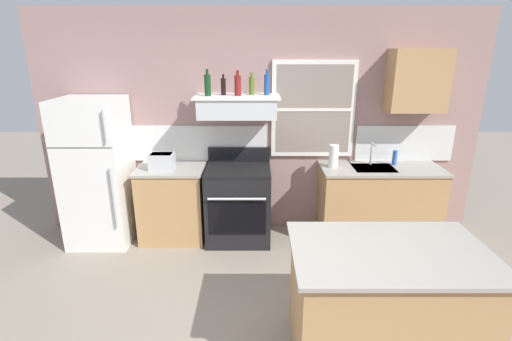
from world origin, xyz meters
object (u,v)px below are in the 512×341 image
at_px(refrigerator, 99,172).
at_px(stove_range, 240,203).
at_px(bottle_dark_green_wine, 209,85).
at_px(bottle_olive_oil_square, 253,85).
at_px(dish_soap_bottle, 396,158).
at_px(kitchen_island, 386,304).
at_px(bottle_balsamic_dark, 225,86).
at_px(bottle_blue_liqueur, 268,84).
at_px(toaster, 163,161).
at_px(paper_towel_roll, 335,156).
at_px(bottle_red_label_wine, 239,85).

xyz_separation_m(refrigerator, stove_range, (1.65, 0.02, -0.40)).
bearing_deg(bottle_dark_green_wine, bottle_olive_oil_square, 11.43).
xyz_separation_m(dish_soap_bottle, kitchen_island, (-0.72, -2.01, -0.54)).
bearing_deg(refrigerator, bottle_dark_green_wine, 3.22).
distance_m(bottle_olive_oil_square, kitchen_island, 2.65).
bearing_deg(bottle_dark_green_wine, bottle_balsamic_dark, 22.49).
relative_size(bottle_olive_oil_square, bottle_blue_liqueur, 0.88).
xyz_separation_m(toaster, dish_soap_bottle, (2.76, 0.18, -0.01)).
relative_size(paper_towel_roll, dish_soap_bottle, 1.50).
xyz_separation_m(bottle_dark_green_wine, bottle_red_label_wine, (0.33, 0.02, -0.01)).
relative_size(toaster, bottle_blue_liqueur, 1.05).
relative_size(bottle_olive_oil_square, kitchen_island, 0.18).
height_order(stove_range, bottle_dark_green_wine, bottle_dark_green_wine).
relative_size(toaster, bottle_olive_oil_square, 1.19).
distance_m(bottle_balsamic_dark, dish_soap_bottle, 2.20).
distance_m(bottle_blue_liqueur, paper_towel_roll, 1.14).
bearing_deg(bottle_balsamic_dark, toaster, -167.35).
height_order(toaster, kitchen_island, toaster).
xyz_separation_m(bottle_balsamic_dark, paper_towel_roll, (1.28, -0.08, -0.80)).
bearing_deg(paper_towel_roll, bottle_dark_green_wine, 179.44).
relative_size(bottle_dark_green_wine, dish_soap_bottle, 1.61).
bearing_deg(bottle_olive_oil_square, toaster, -169.62).
xyz_separation_m(paper_towel_roll, dish_soap_bottle, (0.76, 0.10, -0.04)).
relative_size(stove_range, paper_towel_roll, 4.04).
bearing_deg(bottle_dark_green_wine, bottle_blue_liqueur, 7.29).
xyz_separation_m(refrigerator, bottle_balsamic_dark, (1.49, 0.14, 0.98)).
bearing_deg(bottle_balsamic_dark, dish_soap_bottle, 0.44).
relative_size(stove_range, bottle_dark_green_wine, 3.76).
bearing_deg(dish_soap_bottle, toaster, -176.32).
bearing_deg(bottle_dark_green_wine, stove_range, -9.01).
xyz_separation_m(stove_range, bottle_red_label_wine, (0.01, 0.07, 1.40)).
xyz_separation_m(refrigerator, kitchen_island, (2.81, -1.85, -0.41)).
bearing_deg(toaster, stove_range, 2.62).
height_order(bottle_red_label_wine, paper_towel_roll, bottle_red_label_wine).
distance_m(toaster, kitchen_island, 2.80).
bearing_deg(bottle_dark_green_wine, paper_towel_roll, -0.56).
xyz_separation_m(bottle_red_label_wine, paper_towel_roll, (1.11, -0.03, -0.82)).
distance_m(refrigerator, paper_towel_roll, 2.78).
xyz_separation_m(refrigerator, paper_towel_roll, (2.77, 0.06, 0.18)).
bearing_deg(kitchen_island, stove_range, 121.81).
distance_m(toaster, stove_range, 1.03).
xyz_separation_m(bottle_blue_liqueur, paper_towel_roll, (0.79, -0.10, -0.82)).
bearing_deg(bottle_balsamic_dark, bottle_dark_green_wine, -157.51).
bearing_deg(refrigerator, dish_soap_bottle, 2.60).
distance_m(bottle_dark_green_wine, bottle_red_label_wine, 0.33).
xyz_separation_m(bottle_dark_green_wine, dish_soap_bottle, (2.21, 0.09, -0.87)).
bearing_deg(paper_towel_roll, bottle_olive_oil_square, 173.30).
bearing_deg(bottle_blue_liqueur, bottle_dark_green_wine, -172.71).
bearing_deg(bottle_red_label_wine, bottle_olive_oil_square, 28.09).
bearing_deg(bottle_balsamic_dark, stove_range, -37.90).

